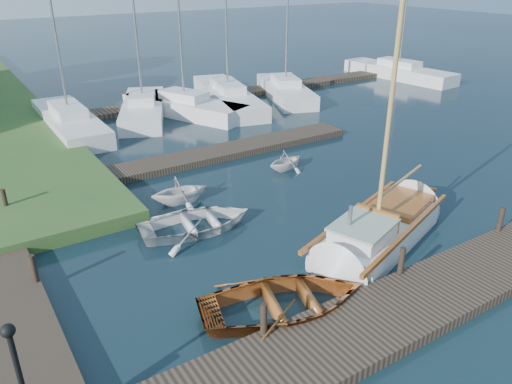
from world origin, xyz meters
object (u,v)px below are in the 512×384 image
dinghy (284,298)px  marina_boat_7 (399,71)px  marina_boat_0 (69,120)px  marina_boat_1 (143,107)px  mooring_post_2 (402,261)px  tender_d (286,159)px  lamp_post (17,366)px  tender_b (180,189)px  marina_boat_3 (228,95)px  mooring_post_3 (501,219)px  mooring_post_4 (34,268)px  mooring_post_1 (264,318)px  marina_boat_4 (285,89)px  marina_boat_2 (184,105)px  sailboat (381,231)px  mooring_post_5 (5,200)px  tender_a (196,220)px

dinghy → marina_boat_7: 30.44m
marina_boat_0 → marina_boat_1: bearing=-84.4°
mooring_post_2 → marina_boat_0: size_ratio=0.07×
tender_d → lamp_post: bearing=117.9°
tender_d → marina_boat_7: marina_boat_7 is taller
dinghy → tender_b: size_ratio=2.00×
tender_d → marina_boat_3: (3.40, 10.95, 0.09)m
mooring_post_3 → marina_boat_3: size_ratio=0.07×
mooring_post_3 → tender_d: size_ratio=0.44×
mooring_post_4 → mooring_post_3: bearing=-21.0°
mooring_post_1 → marina_boat_7: 31.66m
marina_boat_4 → marina_boat_1: bearing=106.4°
mooring_post_4 → marina_boat_2: bearing=51.6°
marina_boat_1 → dinghy: bearing=-166.9°
mooring_post_1 → dinghy: (1.05, 0.65, -0.26)m
dinghy → tender_d: (5.74, 7.87, 0.04)m
sailboat → tender_b: (-4.17, 6.00, 0.22)m
mooring_post_1 → marina_boat_7: marina_boat_7 is taller
marina_boat_4 → marina_boat_3: bearing=101.2°
lamp_post → tender_d: 14.61m
mooring_post_1 → dinghy: bearing=31.7°
dinghy → marina_boat_7: (24.15, 18.53, 0.13)m
dinghy → marina_boat_2: marina_boat_2 is taller
dinghy → mooring_post_4: bearing=65.6°
mooring_post_4 → marina_boat_7: (29.20, 14.18, -0.12)m
mooring_post_4 → sailboat: bearing=-17.5°
mooring_post_2 → marina_boat_2: marina_boat_2 is taller
mooring_post_5 → dinghy: bearing=-61.6°
sailboat → marina_boat_0: (-5.35, 17.19, 0.22)m
lamp_post → marina_boat_1: size_ratio=0.22×
mooring_post_3 → marina_boat_4: marina_boat_4 is taller
mooring_post_4 → lamp_post: 5.23m
mooring_post_2 → tender_a: size_ratio=0.21×
mooring_post_5 → lamp_post: bearing=-95.7°
mooring_post_2 → mooring_post_3: (4.50, 0.00, 0.00)m
tender_a → marina_boat_4: marina_boat_4 is taller
marina_boat_4 → mooring_post_5: bearing=136.5°
sailboat → marina_boat_3: size_ratio=0.87×
marina_boat_0 → marina_boat_3: marina_boat_3 is taller
marina_boat_1 → mooring_post_2: bearing=-156.5°
mooring_post_4 → tender_b: (5.57, 2.93, -0.14)m
mooring_post_5 → tender_d: (10.79, -1.49, -0.22)m
mooring_post_5 → tender_d: size_ratio=0.44×
sailboat → tender_b: sailboat is taller
mooring_post_5 → marina_boat_7: (29.20, 9.18, -0.12)m
mooring_post_1 → mooring_post_4: size_ratio=1.00×
dinghy → tender_b: 7.30m
tender_d → marina_boat_1: size_ratio=0.17×
marina_boat_4 → tender_d: bearing=165.0°
sailboat → tender_a: size_ratio=2.60×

